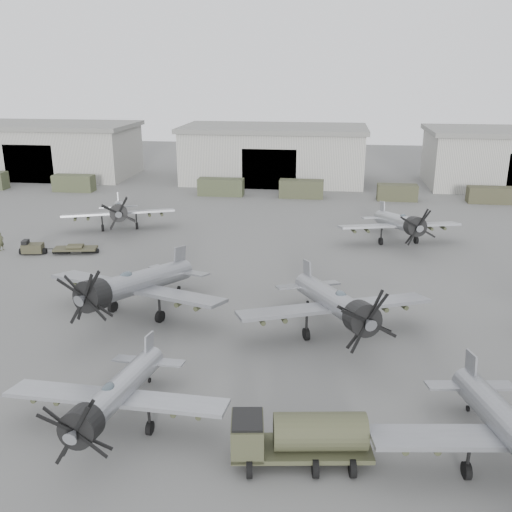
% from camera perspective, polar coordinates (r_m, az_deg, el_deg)
% --- Properties ---
extents(ground, '(220.00, 220.00, 0.00)m').
position_cam_1_polar(ground, '(34.99, -8.87, -11.79)').
color(ground, '#5A5A58').
rests_on(ground, ground).
extents(hangar_left, '(29.00, 14.80, 8.70)m').
position_cam_1_polar(hangar_left, '(103.21, -20.05, 9.99)').
color(hangar_left, '#B3B1A7').
rests_on(hangar_left, ground).
extents(hangar_center, '(29.00, 14.80, 8.70)m').
position_cam_1_polar(hangar_center, '(92.27, 1.78, 10.20)').
color(hangar_center, '#B3B1A7').
rests_on(hangar_center, ground).
extents(support_truck_1, '(5.99, 2.20, 2.41)m').
position_cam_1_polar(support_truck_1, '(88.90, -17.76, 6.96)').
color(support_truck_1, '#3F442C').
rests_on(support_truck_1, ground).
extents(support_truck_3, '(6.47, 2.20, 2.42)m').
position_cam_1_polar(support_truck_3, '(82.05, -3.53, 6.90)').
color(support_truck_3, '#3C422B').
rests_on(support_truck_3, ground).
extents(support_truck_4, '(6.14, 2.20, 2.50)m').
position_cam_1_polar(support_truck_4, '(80.66, 4.56, 6.71)').
color(support_truck_4, '#3A3E28').
rests_on(support_truck_4, ground).
extents(support_truck_5, '(5.41, 2.20, 2.21)m').
position_cam_1_polar(support_truck_5, '(81.12, 13.93, 6.19)').
color(support_truck_5, '#3A3B27').
rests_on(support_truck_5, ground).
extents(support_truck_6, '(6.19, 2.20, 2.19)m').
position_cam_1_polar(support_truck_6, '(83.43, 22.45, 5.66)').
color(support_truck_6, '#3A3925').
rests_on(support_truck_6, ground).
extents(aircraft_near_1, '(11.31, 10.17, 4.53)m').
position_cam_1_polar(aircraft_near_1, '(29.74, -14.03, -13.40)').
color(aircraft_near_1, '#95989E').
rests_on(aircraft_near_1, ground).
extents(aircraft_mid_1, '(14.03, 12.63, 5.62)m').
position_cam_1_polar(aircraft_mid_1, '(42.03, -12.24, -2.83)').
color(aircraft_mid_1, gray).
rests_on(aircraft_mid_1, ground).
extents(aircraft_mid_2, '(13.25, 11.97, 5.37)m').
position_cam_1_polar(aircraft_mid_2, '(38.54, 8.06, -4.74)').
color(aircraft_mid_2, gray).
rests_on(aircraft_mid_2, ground).
extents(aircraft_far_0, '(12.30, 11.11, 4.98)m').
position_cam_1_polar(aircraft_far_0, '(65.47, -13.58, 4.43)').
color(aircraft_far_0, '#909498').
rests_on(aircraft_far_0, ground).
extents(aircraft_far_1, '(12.67, 11.40, 5.04)m').
position_cam_1_polar(aircraft_far_1, '(60.28, 14.24, 3.22)').
color(aircraft_far_1, '#9D9FA5').
rests_on(aircraft_far_1, ground).
extents(fuel_tanker, '(6.69, 3.60, 2.49)m').
position_cam_1_polar(fuel_tanker, '(27.44, 4.36, -17.41)').
color(fuel_tanker, '#3C3E28').
rests_on(fuel_tanker, ground).
extents(tug_trailer, '(7.29, 2.60, 1.44)m').
position_cam_1_polar(tug_trailer, '(59.55, -19.99, 0.73)').
color(tug_trailer, '#383625').
rests_on(tug_trailer, ground).
extents(ground_crew, '(0.62, 0.79, 1.90)m').
position_cam_1_polar(ground_crew, '(62.28, -24.16, 1.35)').
color(ground_crew, '#3E412A').
rests_on(ground_crew, ground).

